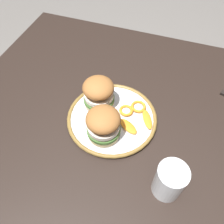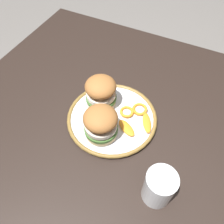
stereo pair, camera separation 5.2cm
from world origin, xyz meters
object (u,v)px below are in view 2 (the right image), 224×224
object	(u,v)px
dining_table	(122,137)
sandwich_half_right	(101,92)
dinner_plate	(112,118)
drinking_glass	(158,188)
sandwich_half_left	(101,123)

from	to	relation	value
dining_table	sandwich_half_right	xyz separation A→B (m)	(-0.09, 0.03, 0.17)
dinner_plate	drinking_glass	size ratio (longest dim) A/B	2.63
dinner_plate	drinking_glass	bearing A→B (deg)	-38.38
dining_table	sandwich_half_right	bearing A→B (deg)	162.44
sandwich_half_right	dining_table	bearing A→B (deg)	-17.56
dinner_plate	sandwich_half_right	bearing A→B (deg)	147.09
dining_table	drinking_glass	size ratio (longest dim) A/B	10.41
dinner_plate	dining_table	bearing A→B (deg)	11.63
dinner_plate	sandwich_half_right	xyz separation A→B (m)	(-0.06, 0.04, 0.06)
dining_table	dinner_plate	distance (m)	0.11
dining_table	sandwich_half_right	size ratio (longest dim) A/B	9.68
drinking_glass	sandwich_half_left	bearing A→B (deg)	155.44
dinner_plate	sandwich_half_right	size ratio (longest dim) A/B	2.45
dinner_plate	sandwich_half_left	xyz separation A→B (m)	(-0.00, -0.07, 0.06)
dining_table	dinner_plate	size ratio (longest dim) A/B	3.95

